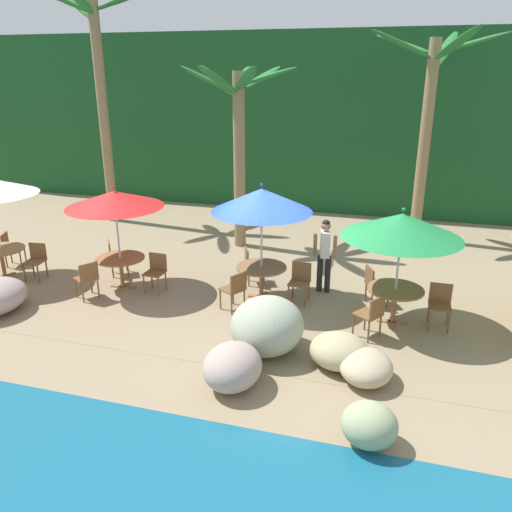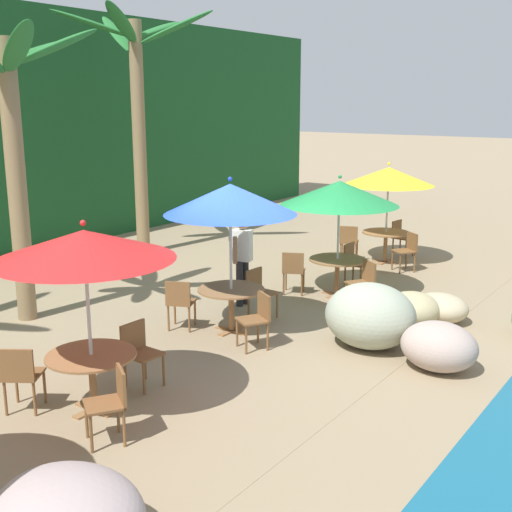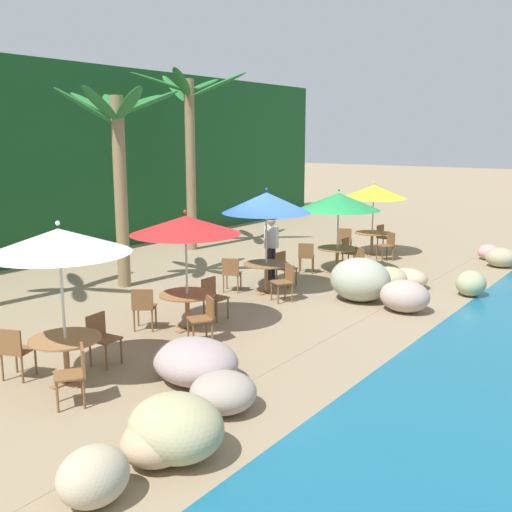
# 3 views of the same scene
# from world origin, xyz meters

# --- Properties ---
(ground_plane) EXTENTS (120.00, 120.00, 0.00)m
(ground_plane) POSITION_xyz_m (0.00, 0.00, 0.00)
(ground_plane) COLOR #937F60
(terrace_deck) EXTENTS (18.00, 5.20, 0.01)m
(terrace_deck) POSITION_xyz_m (0.00, 0.00, 0.00)
(terrace_deck) COLOR #937F60
(terrace_deck) RESTS_ON ground
(foliage_backdrop) EXTENTS (28.00, 2.40, 6.00)m
(foliage_backdrop) POSITION_xyz_m (0.00, 9.00, 3.00)
(foliage_backdrop) COLOR #194C23
(foliage_backdrop) RESTS_ON ground
(rock_seawall) EXTENTS (16.16, 3.04, 1.01)m
(rock_seawall) POSITION_xyz_m (-1.87, -2.59, 0.36)
(rock_seawall) COLOR #A49687
(rock_seawall) RESTS_ON ground
(dining_table_white) EXTENTS (1.10, 1.10, 0.74)m
(dining_table_white) POSITION_xyz_m (-6.49, -0.32, 0.61)
(dining_table_white) COLOR olive
(dining_table_white) RESTS_ON ground
(chair_white_seaward) EXTENTS (0.46, 0.47, 0.87)m
(chair_white_seaward) POSITION_xyz_m (-5.65, -0.14, 0.51)
(chair_white_seaward) COLOR brown
(chair_white_seaward) RESTS_ON ground
(chair_white_inland) EXTENTS (0.55, 0.55, 0.87)m
(chair_white_inland) POSITION_xyz_m (-6.89, 0.44, 0.51)
(chair_white_inland) COLOR brown
(chair_white_inland) RESTS_ON ground
(umbrella_red) EXTENTS (2.15, 2.15, 2.40)m
(umbrella_red) POSITION_xyz_m (-3.42, -0.06, 2.10)
(umbrella_red) COLOR silver
(umbrella_red) RESTS_ON ground
(dining_table_red) EXTENTS (1.10, 1.10, 0.74)m
(dining_table_red) POSITION_xyz_m (-3.42, -0.06, 0.61)
(dining_table_red) COLOR olive
(dining_table_red) RESTS_ON ground
(chair_red_seaward) EXTENTS (0.43, 0.44, 0.87)m
(chair_red_seaward) POSITION_xyz_m (-2.57, -0.00, 0.51)
(chair_red_seaward) COLOR brown
(chair_red_seaward) RESTS_ON ground
(chair_red_inland) EXTENTS (0.59, 0.59, 0.87)m
(chair_red_inland) POSITION_xyz_m (-3.97, 0.59, 0.51)
(chair_red_inland) COLOR brown
(chair_red_inland) RESTS_ON ground
(chair_red_left) EXTENTS (0.59, 0.58, 0.87)m
(chair_red_left) POSITION_xyz_m (-3.80, -0.83, 0.51)
(chair_red_left) COLOR brown
(chair_red_left) RESTS_ON ground
(umbrella_blue) EXTENTS (2.14, 2.14, 2.57)m
(umbrella_blue) POSITION_xyz_m (-0.18, 0.29, 2.22)
(umbrella_blue) COLOR silver
(umbrella_blue) RESTS_ON ground
(dining_table_blue) EXTENTS (1.10, 1.10, 0.74)m
(dining_table_blue) POSITION_xyz_m (-0.18, 0.29, 0.61)
(dining_table_blue) COLOR olive
(dining_table_blue) RESTS_ON ground
(chair_blue_seaward) EXTENTS (0.44, 0.45, 0.87)m
(chair_blue_seaward) POSITION_xyz_m (0.68, 0.34, 0.51)
(chair_blue_seaward) COLOR brown
(chair_blue_seaward) RESTS_ON ground
(chair_blue_inland) EXTENTS (0.57, 0.56, 0.87)m
(chair_blue_inland) POSITION_xyz_m (-0.62, 1.02, 0.51)
(chair_blue_inland) COLOR brown
(chair_blue_inland) RESTS_ON ground
(chair_blue_left) EXTENTS (0.58, 0.58, 0.87)m
(chair_blue_left) POSITION_xyz_m (-0.53, -0.49, 0.51)
(chair_blue_left) COLOR brown
(chair_blue_left) RESTS_ON ground
(umbrella_green) EXTENTS (2.27, 2.27, 2.37)m
(umbrella_green) POSITION_xyz_m (2.66, -0.13, 2.03)
(umbrella_green) COLOR silver
(umbrella_green) RESTS_ON ground
(dining_table_green) EXTENTS (1.10, 1.10, 0.74)m
(dining_table_green) POSITION_xyz_m (2.66, -0.13, 0.61)
(dining_table_green) COLOR olive
(dining_table_green) RESTS_ON ground
(chair_green_seaward) EXTENTS (0.42, 0.43, 0.87)m
(chair_green_seaward) POSITION_xyz_m (3.51, -0.05, 0.51)
(chair_green_seaward) COLOR brown
(chair_green_seaward) RESTS_ON ground
(chair_green_inland) EXTENTS (0.57, 0.56, 0.87)m
(chair_green_inland) POSITION_xyz_m (2.21, 0.59, 0.51)
(chair_green_inland) COLOR brown
(chair_green_inland) RESTS_ON ground
(chair_green_left) EXTENTS (0.59, 0.58, 0.87)m
(chair_green_left) POSITION_xyz_m (2.28, -0.90, 0.51)
(chair_green_left) COLOR brown
(chair_green_left) RESTS_ON ground
(palm_tree_nearest) EXTENTS (3.20, 3.35, 7.05)m
(palm_tree_nearest) POSITION_xyz_m (-6.64, 4.92, 4.53)
(palm_tree_nearest) COLOR olive
(palm_tree_nearest) RESTS_ON ground
(palm_tree_second) EXTENTS (3.04, 3.02, 4.92)m
(palm_tree_second) POSITION_xyz_m (-1.75, 3.63, 3.44)
(palm_tree_second) COLOR olive
(palm_tree_second) RESTS_ON ground
(palm_tree_third) EXTENTS (3.65, 3.51, 5.85)m
(palm_tree_third) POSITION_xyz_m (3.10, 5.62, 3.88)
(palm_tree_third) COLOR olive
(palm_tree_third) RESTS_ON ground
(waiter_in_white) EXTENTS (0.52, 0.38, 1.70)m
(waiter_in_white) POSITION_xyz_m (1.08, 1.00, 0.99)
(waiter_in_white) COLOR #232328
(waiter_in_white) RESTS_ON ground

